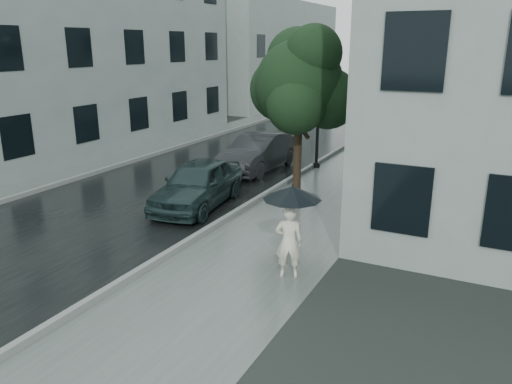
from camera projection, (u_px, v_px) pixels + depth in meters
The scene contains 14 objects.
ground at pixel (232, 266), 11.09m from camera, with size 120.00×120.00×0.00m, color black.
sidewalk at pixel (373, 159), 21.29m from camera, with size 3.50×60.00×0.01m, color slate.
kerb_near at pixel (332, 154), 22.05m from camera, with size 0.15×60.00×0.15m, color slate.
asphalt_road at pixel (261, 148), 23.56m from camera, with size 6.85×60.00×0.00m, color black.
kerb_far at pixel (198, 141), 25.02m from camera, with size 0.15×60.00×0.15m, color slate.
sidewalk_far at pixel (183, 141), 25.44m from camera, with size 1.70×60.00×0.01m, color #4C5451.
building_far_a at pixel (49, 44), 22.46m from camera, with size 7.02×20.00×9.50m.
building_far_b at pixel (261, 53), 41.57m from camera, with size 7.02×18.00×8.00m.
pedestrian at pixel (289, 242), 10.37m from camera, with size 0.57×0.38×1.57m, color silver.
umbrella at pixel (292, 193), 10.09m from camera, with size 1.22×1.22×1.11m.
street_tree at pixel (300, 83), 14.99m from camera, with size 3.48×3.16×5.32m.
lamp_post at pixel (315, 93), 19.17m from camera, with size 0.85×0.32×5.09m.
car_near at pixel (198, 184), 14.97m from camera, with size 1.66×4.12×1.40m, color #1B2E2F.
car_far at pixel (259, 152), 19.27m from camera, with size 1.51×4.34×1.43m, color #222427.
Camera 1 is at (4.99, -8.87, 4.75)m, focal length 35.00 mm.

